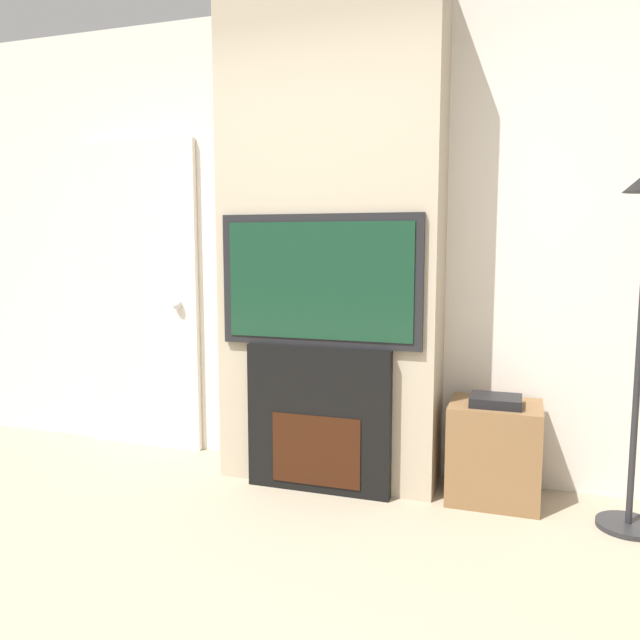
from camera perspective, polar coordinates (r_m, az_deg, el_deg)
name	(u,v)px	position (r m, az deg, el deg)	size (l,w,h in m)	color
wall_back	(342,243)	(3.70, 2.04, 7.07)	(6.00, 0.06, 2.70)	silver
chimney_breast	(331,243)	(3.49, 1.01, 7.08)	(1.22, 0.39, 2.70)	tan
fireplace	(320,419)	(3.44, -0.01, -9.02)	(0.80, 0.15, 0.80)	black
television	(320,281)	(3.31, -0.02, 3.61)	(1.10, 0.07, 0.70)	black
media_stand	(494,450)	(3.46, 15.65, -11.41)	(0.47, 0.38, 0.57)	brown
entry_door	(141,297)	(4.25, -16.03, 2.06)	(0.83, 0.09, 2.00)	silver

